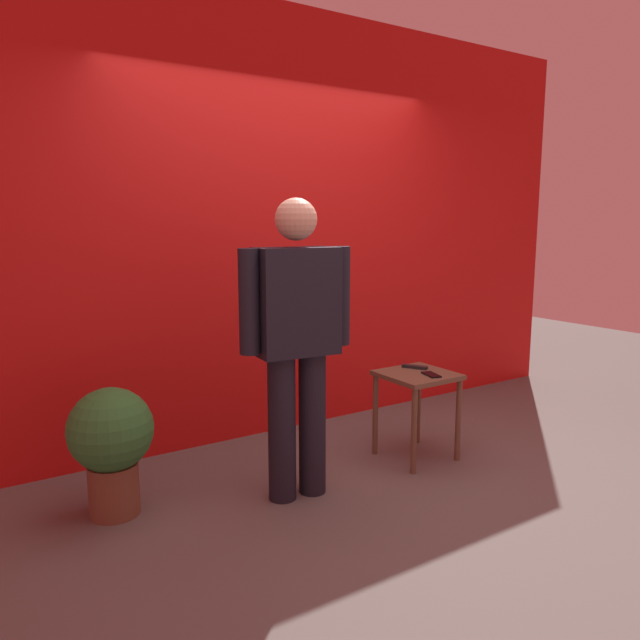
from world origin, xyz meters
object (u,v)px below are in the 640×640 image
Objects in this scene: tv_remote at (415,367)px; potted_plant at (111,441)px; cell_phone at (431,375)px; side_table at (417,389)px; standing_person at (297,334)px.

potted_plant is at bearing 144.64° from tv_remote.
tv_remote is 1.94m from potted_plant.
cell_phone is 0.21× the size of potted_plant.
cell_phone is at bearing -73.54° from side_table.
cell_phone reaches higher than side_table.
tv_remote is at bearing 93.48° from cell_phone.
potted_plant reaches higher than side_table.
tv_remote is at bearing 56.53° from side_table.
standing_person is 1.12m from potted_plant.
tv_remote reaches higher than cell_phone.
cell_phone is 0.85× the size of tv_remote.
side_table is at bearing 120.48° from cell_phone.
tv_remote reaches higher than side_table.
side_table is at bearing -8.61° from potted_plant.
standing_person is at bearing 158.67° from tv_remote.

